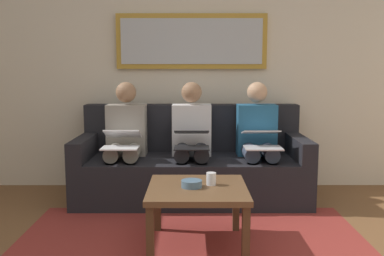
# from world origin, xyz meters

# --- Properties ---
(wall_rear) EXTENTS (6.00, 0.12, 2.60)m
(wall_rear) POSITION_xyz_m (0.00, -2.60, 1.30)
(wall_rear) COLOR beige
(wall_rear) RESTS_ON ground_plane
(area_rug) EXTENTS (2.60, 1.80, 0.01)m
(area_rug) POSITION_xyz_m (0.00, -0.85, 0.00)
(area_rug) COLOR maroon
(area_rug) RESTS_ON ground_plane
(couch) EXTENTS (2.20, 0.90, 0.90)m
(couch) POSITION_xyz_m (0.00, -2.12, 0.31)
(couch) COLOR black
(couch) RESTS_ON ground_plane
(framed_mirror) EXTENTS (1.57, 0.05, 0.57)m
(framed_mirror) POSITION_xyz_m (0.00, -2.51, 1.55)
(framed_mirror) COLOR #B7892D
(coffee_table) EXTENTS (0.70, 0.70, 0.44)m
(coffee_table) POSITION_xyz_m (-0.04, -0.90, 0.38)
(coffee_table) COLOR brown
(coffee_table) RESTS_ON ground_plane
(cup) EXTENTS (0.07, 0.07, 0.09)m
(cup) POSITION_xyz_m (-0.14, -0.95, 0.49)
(cup) COLOR silver
(cup) RESTS_ON coffee_table
(bowl) EXTENTS (0.15, 0.15, 0.05)m
(bowl) POSITION_xyz_m (-0.00, -0.89, 0.47)
(bowl) COLOR slate
(bowl) RESTS_ON coffee_table
(person_left) EXTENTS (0.38, 0.58, 1.14)m
(person_left) POSITION_xyz_m (-0.64, -2.05, 0.61)
(person_left) COLOR #235B84
(person_left) RESTS_ON couch
(laptop_silver) EXTENTS (0.33, 0.38, 0.16)m
(laptop_silver) POSITION_xyz_m (-0.64, -1.81, 0.63)
(laptop_silver) COLOR silver
(person_middle) EXTENTS (0.38, 0.58, 1.14)m
(person_middle) POSITION_xyz_m (0.00, -2.05, 0.61)
(person_middle) COLOR silver
(person_middle) RESTS_ON couch
(laptop_black) EXTENTS (0.31, 0.38, 0.16)m
(laptop_black) POSITION_xyz_m (0.00, -1.81, 0.63)
(laptop_black) COLOR black
(person_right) EXTENTS (0.38, 0.58, 1.14)m
(person_right) POSITION_xyz_m (0.64, -2.05, 0.61)
(person_right) COLOR gray
(person_right) RESTS_ON couch
(laptop_white) EXTENTS (0.33, 0.36, 0.16)m
(laptop_white) POSITION_xyz_m (0.64, -1.81, 0.62)
(laptop_white) COLOR white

